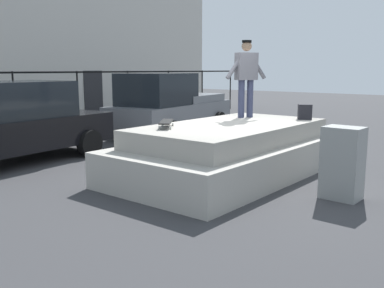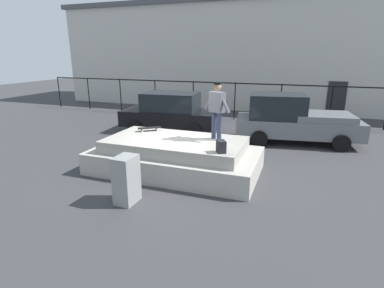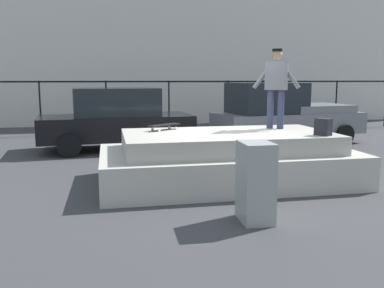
{
  "view_description": "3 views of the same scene",
  "coord_description": "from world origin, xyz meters",
  "px_view_note": "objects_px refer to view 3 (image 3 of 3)",
  "views": [
    {
      "loc": [
        -7.14,
        -4.92,
        2.07
      ],
      "look_at": [
        -0.53,
        0.45,
        0.61
      ],
      "focal_mm": 41.0,
      "sensor_mm": 36.0,
      "label": 1
    },
    {
      "loc": [
        3.5,
        -8.25,
        3.47
      ],
      "look_at": [
        0.33,
        0.4,
        0.74
      ],
      "focal_mm": 28.51,
      "sensor_mm": 36.0,
      "label": 2
    },
    {
      "loc": [
        -2.36,
        -7.98,
        2.07
      ],
      "look_at": [
        -0.62,
        0.55,
        0.69
      ],
      "focal_mm": 38.57,
      "sensor_mm": 36.0,
      "label": 3
    }
  ],
  "objects_px": {
    "skateboard": "(164,125)",
    "car_grey_pickup_mid": "(283,114)",
    "utility_box": "(256,182)",
    "skateboarder": "(276,83)",
    "car_black_sedan_near": "(116,119)",
    "backpack": "(323,127)"
  },
  "relations": [
    {
      "from": "skateboard",
      "to": "utility_box",
      "type": "bearing_deg",
      "value": -72.76
    },
    {
      "from": "skateboard",
      "to": "backpack",
      "type": "xyz_separation_m",
      "value": [
        2.83,
        -1.42,
        0.06
      ]
    },
    {
      "from": "skateboarder",
      "to": "utility_box",
      "type": "bearing_deg",
      "value": -117.66
    },
    {
      "from": "skateboard",
      "to": "utility_box",
      "type": "distance_m",
      "value": 3.16
    },
    {
      "from": "car_black_sedan_near",
      "to": "car_grey_pickup_mid",
      "type": "xyz_separation_m",
      "value": [
        5.3,
        0.08,
        0.04
      ]
    },
    {
      "from": "backpack",
      "to": "utility_box",
      "type": "xyz_separation_m",
      "value": [
        -1.91,
        -1.55,
        -0.58
      ]
    },
    {
      "from": "car_grey_pickup_mid",
      "to": "skateboarder",
      "type": "bearing_deg",
      "value": -116.14
    },
    {
      "from": "backpack",
      "to": "car_grey_pickup_mid",
      "type": "bearing_deg",
      "value": 130.6
    },
    {
      "from": "utility_box",
      "to": "skateboard",
      "type": "bearing_deg",
      "value": 108.92
    },
    {
      "from": "utility_box",
      "to": "car_black_sedan_near",
      "type": "bearing_deg",
      "value": 106.78
    },
    {
      "from": "skateboarder",
      "to": "utility_box",
      "type": "xyz_separation_m",
      "value": [
        -1.44,
        -2.75,
        -1.4
      ]
    },
    {
      "from": "skateboard",
      "to": "car_black_sedan_near",
      "type": "bearing_deg",
      "value": 103.4
    },
    {
      "from": "backpack",
      "to": "car_black_sedan_near",
      "type": "height_order",
      "value": "car_black_sedan_near"
    },
    {
      "from": "car_black_sedan_near",
      "to": "utility_box",
      "type": "height_order",
      "value": "car_black_sedan_near"
    },
    {
      "from": "skateboarder",
      "to": "utility_box",
      "type": "distance_m",
      "value": 3.41
    },
    {
      "from": "car_grey_pickup_mid",
      "to": "skateboard",
      "type": "bearing_deg",
      "value": -138.36
    },
    {
      "from": "skateboard",
      "to": "car_grey_pickup_mid",
      "type": "bearing_deg",
      "value": 41.64
    },
    {
      "from": "skateboarder",
      "to": "car_black_sedan_near",
      "type": "distance_m",
      "value": 5.32
    },
    {
      "from": "car_grey_pickup_mid",
      "to": "utility_box",
      "type": "xyz_separation_m",
      "value": [
        -3.46,
        -6.87,
        -0.36
      ]
    },
    {
      "from": "skateboard",
      "to": "car_grey_pickup_mid",
      "type": "distance_m",
      "value": 5.87
    },
    {
      "from": "skateboard",
      "to": "utility_box",
      "type": "height_order",
      "value": "utility_box"
    },
    {
      "from": "backpack",
      "to": "car_black_sedan_near",
      "type": "xyz_separation_m",
      "value": [
        -3.74,
        5.24,
        -0.26
      ]
    }
  ]
}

